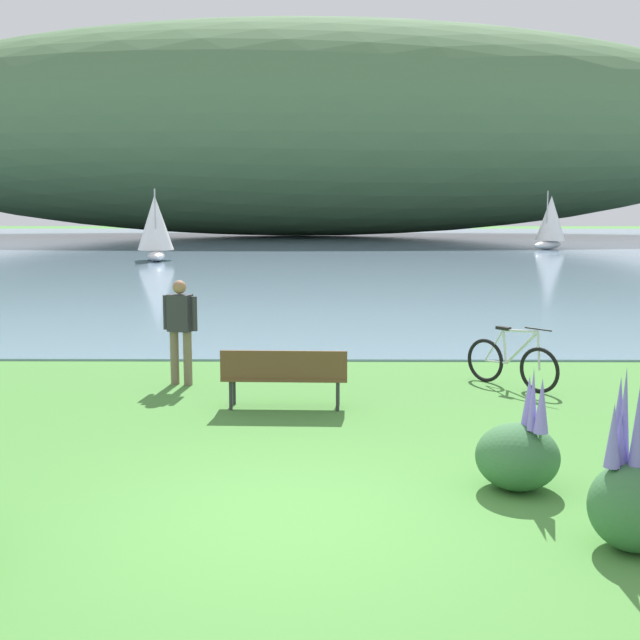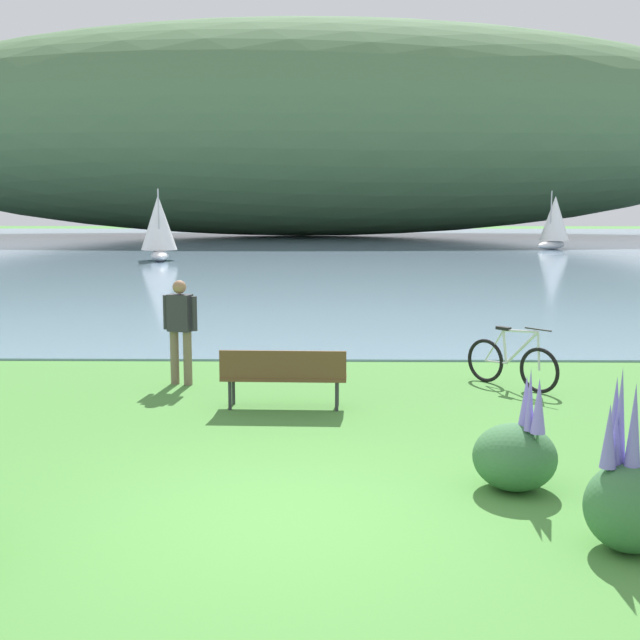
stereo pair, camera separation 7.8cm
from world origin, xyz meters
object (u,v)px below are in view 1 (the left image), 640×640
(person_at_shoreline, at_px, (180,325))
(bicycle_leaning_near_bench, at_px, (512,363))
(park_bench_near_camera, at_px, (284,373))
(sailboat_nearest_to_shore, at_px, (155,227))
(sailboat_mid_bay, at_px, (551,222))

(person_at_shoreline, bearing_deg, bicycle_leaning_near_bench, -1.61)
(person_at_shoreline, bearing_deg, park_bench_near_camera, -41.89)
(park_bench_near_camera, relative_size, sailboat_nearest_to_shore, 0.50)
(person_at_shoreline, xyz_separation_m, sailboat_mid_bay, (16.68, 39.42, 0.80))
(bicycle_leaning_near_bench, xyz_separation_m, person_at_shoreline, (-5.34, 0.15, 0.58))
(person_at_shoreline, distance_m, sailboat_mid_bay, 42.81)
(sailboat_nearest_to_shore, bearing_deg, park_bench_near_camera, -74.89)
(person_at_shoreline, relative_size, sailboat_mid_bay, 0.46)
(bicycle_leaning_near_bench, height_order, person_at_shoreline, person_at_shoreline)
(bicycle_leaning_near_bench, relative_size, sailboat_mid_bay, 0.37)
(person_at_shoreline, bearing_deg, sailboat_mid_bay, 67.07)
(bicycle_leaning_near_bench, xyz_separation_m, sailboat_nearest_to_shore, (-11.73, 28.78, 1.35))
(bicycle_leaning_near_bench, distance_m, person_at_shoreline, 5.38)
(park_bench_near_camera, distance_m, person_at_shoreline, 2.42)
(sailboat_nearest_to_shore, xyz_separation_m, sailboat_mid_bay, (23.07, 10.79, 0.03))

